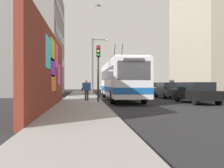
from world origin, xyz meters
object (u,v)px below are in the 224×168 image
Objects in this scene: street_lamp at (94,62)px; traffic_light at (98,64)px; parked_car_black at (196,92)px; pedestrian_midblock at (86,89)px; parked_car_silver at (151,88)px; parked_car_champagne at (141,88)px; city_bus at (121,79)px; parked_car_dark_gray at (168,90)px.

traffic_light is at bearing 179.29° from street_lamp.
pedestrian_midblock is (1.57, 8.21, 0.25)m from parked_car_black.
pedestrian_midblock reaches higher than parked_car_silver.
pedestrian_midblock is 2.32m from traffic_light.
parked_car_champagne is (5.40, -0.00, -0.00)m from parked_car_silver.
street_lamp reaches higher than city_bus.
parked_car_silver is (12.35, 0.00, -0.00)m from parked_car_black.
traffic_light reaches higher than parked_car_champagne.
street_lamp is at bearing 36.50° from parked_car_black.
city_bus reaches higher than pedestrian_midblock.
parked_car_silver is at bearing -31.73° from traffic_light.
traffic_light is (-5.62, 7.35, 2.11)m from parked_car_dark_gray.
traffic_light reaches higher than parked_car_black.
parked_car_black is 8.36m from pedestrian_midblock.
city_bus reaches higher than traffic_light.
traffic_light is (0.47, 7.35, 2.11)m from parked_car_black.
pedestrian_midblock is at bearing 153.10° from parked_car_champagne.
street_lamp is (-2.58, 7.23, 3.02)m from parked_car_silver.
traffic_light reaches higher than pedestrian_midblock.
pedestrian_midblock reaches higher than parked_car_dark_gray.
parked_car_black is at bearing -180.00° from parked_car_dark_gray.
parked_car_black and parked_car_silver have the same top height.
city_bus is 5.86m from parked_car_dark_gray.
parked_car_dark_gray is 11.66m from parked_car_champagne.
traffic_light is 9.36m from street_lamp.
city_bus reaches higher than parked_car_champagne.
pedestrian_midblock is at bearing 123.73° from city_bus.
parked_car_silver is 0.65× the size of street_lamp.
parked_car_dark_gray and parked_car_champagne have the same top height.
parked_car_champagne is 18.14m from pedestrian_midblock.
street_lamp is (9.31, -0.12, 0.91)m from traffic_light.
pedestrian_midblock is (-2.01, 3.01, -0.77)m from city_bus.
parked_car_black and parked_car_dark_gray have the same top height.
street_lamp reaches higher than pedestrian_midblock.
pedestrian_midblock is at bearing 79.16° from parked_car_black.
parked_car_black is at bearing -93.63° from traffic_light.
street_lamp reaches higher than parked_car_champagne.
parked_car_black is 12.53m from street_lamp.
pedestrian_midblock reaches higher than parked_car_champagne.
street_lamp is (6.19, 2.03, 2.00)m from city_bus.
traffic_light reaches higher than parked_car_dark_gray.
parked_car_black is 0.76× the size of street_lamp.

